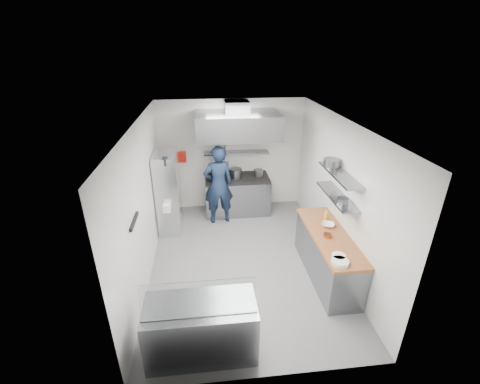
{
  "coord_description": "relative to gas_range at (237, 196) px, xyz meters",
  "views": [
    {
      "loc": [
        -0.65,
        -5.24,
        3.99
      ],
      "look_at": [
        0.0,
        0.6,
        1.25
      ],
      "focal_mm": 24.0,
      "sensor_mm": 36.0,
      "label": 1
    }
  ],
  "objects": [
    {
      "name": "over_range_shelf",
      "position": [
        0.0,
        0.24,
        1.07
      ],
      "size": [
        1.6,
        0.3,
        0.04
      ],
      "primitive_type": "cube",
      "color": "gray",
      "rests_on": "wall_back"
    },
    {
      "name": "cooktop",
      "position": [
        0.0,
        0.0,
        0.48
      ],
      "size": [
        1.57,
        0.78,
        0.06
      ],
      "primitive_type": "cube",
      "color": "black",
      "rests_on": "gas_range"
    },
    {
      "name": "rack_bin_b",
      "position": [
        -1.63,
        -0.66,
        0.85
      ],
      "size": [
        0.13,
        0.17,
        0.15
      ],
      "primitive_type": "cube",
      "color": "yellow",
      "rests_on": "wire_rack"
    },
    {
      "name": "mixing_bowl",
      "position": [
        1.44,
        -2.43,
        0.48
      ],
      "size": [
        0.29,
        0.29,
        0.06
      ],
      "primitive_type": "imported",
      "rotation": [
        0.0,
        0.0,
        -0.37
      ],
      "color": "white",
      "rests_on": "prep_counter_top"
    },
    {
      "name": "copper_pan",
      "position": [
        1.29,
        -2.78,
        0.48
      ],
      "size": [
        0.14,
        0.14,
        0.06
      ],
      "primitive_type": "cylinder",
      "color": "#C15D36",
      "rests_on": "prep_counter_top"
    },
    {
      "name": "rack_bin_a",
      "position": [
        -1.63,
        -1.16,
        0.35
      ],
      "size": [
        0.14,
        0.18,
        0.16
      ],
      "primitive_type": "cube",
      "color": "white",
      "rests_on": "wire_rack"
    },
    {
      "name": "chef",
      "position": [
        -0.49,
        -0.45,
        0.51
      ],
      "size": [
        0.76,
        0.56,
        1.92
      ],
      "primitive_type": "imported",
      "rotation": [
        0.0,
        0.0,
        3.29
      ],
      "color": "#131F39",
      "rests_on": "floor"
    },
    {
      "name": "wall_shelf_upper",
      "position": [
        1.54,
        -2.4,
        1.47
      ],
      "size": [
        0.3,
        1.3,
        0.04
      ],
      "primitive_type": "cube",
      "color": "gray",
      "rests_on": "wall_right"
    },
    {
      "name": "wall_right",
      "position": [
        1.7,
        -2.1,
        0.95
      ],
      "size": [
        2.8,
        5.0,
        0.02
      ],
      "primitive_type": "cube",
      "rotation": [
        1.57,
        0.0,
        -1.57
      ],
      "color": "white",
      "rests_on": "floor"
    },
    {
      "name": "extractor_hood",
      "position": [
        0.0,
        -0.18,
        1.85
      ],
      "size": [
        1.9,
        1.15,
        0.55
      ],
      "primitive_type": "cube",
      "color": "gray",
      "rests_on": "wall_back"
    },
    {
      "name": "stock_pot_mid",
      "position": [
        -0.04,
        -0.04,
        0.63
      ],
      "size": [
        0.31,
        0.31,
        0.24
      ],
      "primitive_type": "cylinder",
      "color": "slate",
      "rests_on": "cooktop"
    },
    {
      "name": "stock_pot_left",
      "position": [
        -0.47,
        0.13,
        0.61
      ],
      "size": [
        0.28,
        0.28,
        0.2
      ],
      "primitive_type": "cylinder",
      "color": "slate",
      "rests_on": "cooktop"
    },
    {
      "name": "gas_range",
      "position": [
        0.0,
        0.0,
        0.0
      ],
      "size": [
        1.6,
        0.8,
        0.9
      ],
      "primitive_type": "cube",
      "color": "gray",
      "rests_on": "floor"
    },
    {
      "name": "shelf_pot_d",
      "position": [
        1.51,
        -2.05,
        1.56
      ],
      "size": [
        0.29,
        0.29,
        0.14
      ],
      "primitive_type": "cylinder",
      "color": "slate",
      "rests_on": "wall_shelf_upper"
    },
    {
      "name": "plate_stack_a",
      "position": [
        1.22,
        -3.53,
        0.48
      ],
      "size": [
        0.27,
        0.27,
        0.06
      ],
      "primitive_type": "cylinder",
      "color": "white",
      "rests_on": "prep_counter_top"
    },
    {
      "name": "wire_rack",
      "position": [
        -1.63,
        -0.64,
        0.48
      ],
      "size": [
        0.5,
        0.9,
        1.85
      ],
      "primitive_type": "cube",
      "color": "silver",
      "rests_on": "floor"
    },
    {
      "name": "plate_stack_b",
      "position": [
        1.26,
        -3.39,
        0.48
      ],
      "size": [
        0.22,
        0.22,
        0.06
      ],
      "primitive_type": "cylinder",
      "color": "white",
      "rests_on": "prep_counter_top"
    },
    {
      "name": "shelf_pot_c",
      "position": [
        1.52,
        -2.72,
        1.12
      ],
      "size": [
        0.19,
        0.19,
        0.1
      ],
      "primitive_type": "cylinder",
      "color": "slate",
      "rests_on": "wall_shelf_lower"
    },
    {
      "name": "knife_strip",
      "position": [
        -1.88,
        -3.0,
        1.1
      ],
      "size": [
        0.04,
        0.55,
        0.05
      ],
      "primitive_type": "cube",
      "color": "black",
      "rests_on": "wall_left"
    },
    {
      "name": "stock_pot_right",
      "position": [
        0.53,
        0.03,
        0.59
      ],
      "size": [
        0.24,
        0.24,
        0.16
      ],
      "primitive_type": "cylinder",
      "color": "slate",
      "rests_on": "cooktop"
    },
    {
      "name": "hood_duct",
      "position": [
        0.0,
        0.05,
        2.23
      ],
      "size": [
        0.55,
        0.55,
        0.24
      ],
      "primitive_type": "cube",
      "color": "slate",
      "rests_on": "extractor_hood"
    },
    {
      "name": "wall_back",
      "position": [
        -0.1,
        0.4,
        0.95
      ],
      "size": [
        3.6,
        2.8,
        0.02
      ],
      "primitive_type": "cube",
      "rotation": [
        1.57,
        0.0,
        0.0
      ],
      "color": "white",
      "rests_on": "floor"
    },
    {
      "name": "display_glass",
      "position": [
        -0.93,
        -4.22,
        0.62
      ],
      "size": [
        1.47,
        0.19,
        0.42
      ],
      "primitive_type": "cube",
      "rotation": [
        -0.38,
        0.0,
        0.0
      ],
      "color": "silver",
      "rests_on": "display_case"
    },
    {
      "name": "squeeze_bottle",
      "position": [
        1.48,
        -2.18,
        0.54
      ],
      "size": [
        0.06,
        0.06,
        0.18
      ],
      "primitive_type": "cylinder",
      "color": "yellow",
      "rests_on": "prep_counter_top"
    },
    {
      "name": "display_case",
      "position": [
        -0.93,
        -4.1,
        -0.03
      ],
      "size": [
        1.5,
        0.7,
        0.85
      ],
      "primitive_type": "cube",
      "color": "gray",
      "rests_on": "floor"
    },
    {
      "name": "wall_left",
      "position": [
        -1.9,
        -2.1,
        0.95
      ],
      "size": [
        2.8,
        5.0,
        0.02
      ],
      "primitive_type": "cube",
      "rotation": [
        1.57,
        0.0,
        1.57
      ],
      "color": "white",
      "rests_on": "floor"
    },
    {
      "name": "red_firebox",
      "position": [
        -1.35,
        0.34,
        0.97
      ],
      "size": [
        0.22,
        0.1,
        0.26
      ],
      "primitive_type": "cube",
      "color": "red",
      "rests_on": "wall_back"
    },
    {
      "name": "wall_front",
      "position": [
        -0.1,
        -4.6,
        0.95
      ],
      "size": [
        3.6,
        2.8,
        0.02
      ],
      "primitive_type": "cube",
      "rotation": [
        -1.57,
        0.0,
        0.0
      ],
      "color": "white",
      "rests_on": "floor"
    },
    {
      "name": "ceiling",
      "position": [
        -0.1,
        -2.1,
        2.35
      ],
      "size": [
        5.0,
        5.0,
        0.0
      ],
      "primitive_type": "plane",
      "rotation": [
        3.14,
        0.0,
        0.0
      ],
      "color": "silver",
      "rests_on": "wall_back"
    },
    {
      "name": "prep_counter_base",
      "position": [
        1.38,
        -2.7,
        -0.03
      ],
      "size": [
        0.62,
        2.0,
        0.84
      ],
      "primitive_type": "cube",
      "color": "gray",
      "rests_on": "floor"
    },
    {
      "name": "wall_shelf_lower",
      "position": [
        1.54,
        -2.4,
        1.05
      ],
      "size": [
        0.3,
        1.3,
        0.04
      ],
      "primitive_type": "cube",
      "color": "gray",
      "rests_on": "wall_right"
    },
    {
      "name": "floor",
      "position": [
        -0.1,
        -2.1,
        -0.45
      ],
      "size": [
        5.0,
        5.0,
        0.0
      ],
      "primitive_type": "plane",
      "color": "slate",
      "rests_on": "ground"
    },
    {
      "name": "shelf_pot_a",
      "position": [
        -0.37,
        0.47,
        1.18
      ],
      "size": [
        0.28,
        0.28,
        0.18
      ],
      "primitive_type": "cylinder",
      "color": "slate",
      "rests_on": "over_range_shelf"
    },
    {
      "name": "rack_jar",
      "position": [
        -1.58,
        -1.03,
        1.35
      ],
      "size": [
        0.12,
        0.12,
        0.18
      ],
      "primitive_type": "cylinder",
      "color": "black",
      "rests_on": "wire_rack"
    },
    {
      "name": "prep_counter_top",
      "position": [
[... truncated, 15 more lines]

